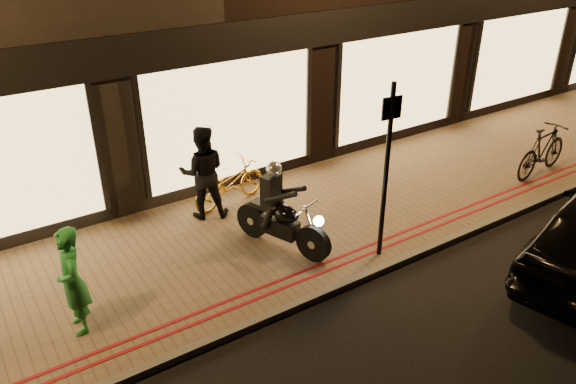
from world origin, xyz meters
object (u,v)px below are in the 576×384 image
object	(u,v)px
sign_post	(387,164)
person_green	(72,281)
motorcycle	(280,216)
bicycle_gold	(229,184)

from	to	relation	value
sign_post	person_green	distance (m)	4.92
sign_post	person_green	world-z (taller)	sign_post
motorcycle	bicycle_gold	bearing A→B (deg)	69.13
bicycle_gold	motorcycle	bearing A→B (deg)	169.05
motorcycle	bicycle_gold	world-z (taller)	motorcycle
sign_post	person_green	size ratio (longest dim) A/B	1.87
motorcycle	sign_post	distance (m)	2.01
bicycle_gold	person_green	size ratio (longest dim) A/B	1.03
sign_post	bicycle_gold	world-z (taller)	sign_post
bicycle_gold	person_green	world-z (taller)	person_green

